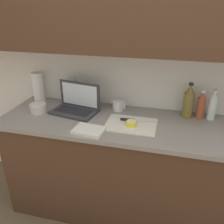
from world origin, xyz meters
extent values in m
plane|color=brown|center=(0.00, 0.00, 0.00)|extent=(12.00, 12.00, 0.00)
cube|color=white|center=(0.00, 0.36, 1.30)|extent=(5.20, 0.06, 2.60)
cube|color=white|center=(-0.83, 0.32, 1.10)|extent=(0.09, 0.01, 0.12)
cube|color=white|center=(0.22, 0.32, 1.10)|extent=(0.09, 0.01, 0.12)
cube|color=#472D1E|center=(0.00, 0.17, 1.77)|extent=(4.42, 0.32, 0.70)
cube|color=#472D1E|center=(0.00, 0.00, 0.44)|extent=(2.46, 0.61, 0.88)
cube|color=gray|center=(0.00, 0.00, 0.90)|extent=(2.54, 0.65, 0.03)
cube|color=#333338|center=(-0.71, 0.05, 0.93)|extent=(0.41, 0.29, 0.02)
cube|color=black|center=(-0.71, 0.05, 0.94)|extent=(0.33, 0.19, 0.00)
cube|color=#333338|center=(-0.69, 0.16, 1.04)|extent=(0.39, 0.08, 0.23)
cube|color=white|center=(-0.69, 0.15, 1.04)|extent=(0.34, 0.07, 0.19)
cube|color=silver|center=(-0.20, -0.04, 0.92)|extent=(0.39, 0.29, 0.01)
cube|color=silver|center=(-0.10, 0.01, 0.92)|extent=(0.17, 0.05, 0.00)
cylinder|color=black|center=(-0.23, 0.01, 0.93)|extent=(0.11, 0.03, 0.02)
cylinder|color=yellow|center=(-0.19, -0.07, 0.94)|extent=(0.08, 0.08, 0.04)
cylinder|color=#F4EAA3|center=(-0.19, -0.07, 0.96)|extent=(0.07, 0.07, 0.00)
cylinder|color=silver|center=(0.41, 0.22, 1.00)|extent=(0.06, 0.06, 0.18)
cone|color=silver|center=(0.41, 0.22, 1.12)|extent=(0.06, 0.06, 0.05)
cylinder|color=white|center=(0.41, 0.22, 1.15)|extent=(0.03, 0.03, 0.02)
cylinder|color=#A34C2D|center=(0.32, 0.22, 1.00)|extent=(0.06, 0.06, 0.17)
cone|color=#A34C2D|center=(0.32, 0.22, 1.11)|extent=(0.06, 0.06, 0.05)
cylinder|color=white|center=(0.32, 0.22, 1.14)|extent=(0.03, 0.03, 0.02)
cylinder|color=olive|center=(0.22, 0.22, 1.02)|extent=(0.08, 0.08, 0.21)
cone|color=olive|center=(0.22, 0.22, 1.15)|extent=(0.08, 0.08, 0.06)
cylinder|color=black|center=(0.22, 0.22, 1.19)|extent=(0.04, 0.04, 0.02)
cylinder|color=silver|center=(-0.36, 0.21, 0.96)|extent=(0.09, 0.09, 0.09)
cube|color=silver|center=(-0.30, 0.21, 0.96)|extent=(0.02, 0.01, 0.05)
cylinder|color=beige|center=(-1.01, 0.00, 0.95)|extent=(0.14, 0.14, 0.07)
cylinder|color=white|center=(-1.14, 0.25, 1.05)|extent=(0.11, 0.11, 0.27)
cube|color=silver|center=(-0.48, -0.22, 0.93)|extent=(0.23, 0.18, 0.02)
camera|label=1|loc=(0.06, -1.64, 1.78)|focal=38.00mm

